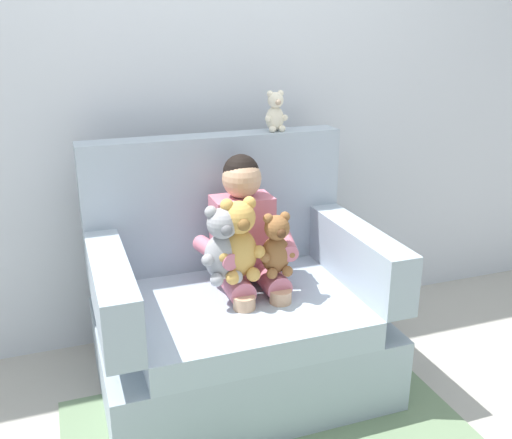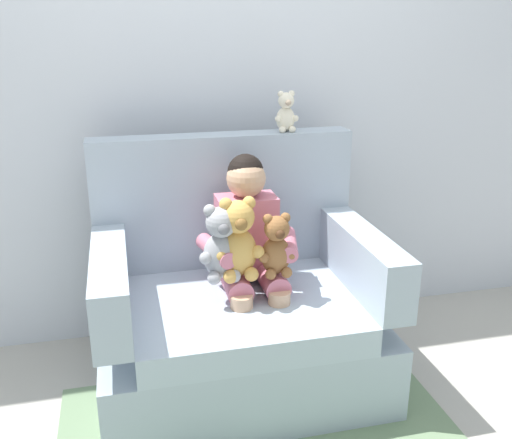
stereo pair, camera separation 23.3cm
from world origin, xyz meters
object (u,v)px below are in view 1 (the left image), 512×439
object	(u,v)px
armchair	(236,312)
plush_honey	(239,241)
plush_grey	(223,246)
seated_child	(247,242)
plush_brown	(277,246)
plush_cream_on_backrest	(275,112)

from	to	relation	value
armchair	plush_honey	distance (m)	0.40
armchair	plush_grey	distance (m)	0.40
armchair	plush_honey	bearing A→B (deg)	-99.83
armchair	plush_honey	xyz separation A→B (m)	(-0.02, -0.11, 0.38)
armchair	seated_child	distance (m)	0.33
seated_child	plush_brown	world-z (taller)	seated_child
plush_grey	armchair	bearing A→B (deg)	66.23
armchair	seated_child	xyz separation A→B (m)	(0.06, 0.01, 0.32)
plush_honey	plush_cream_on_backrest	bearing A→B (deg)	59.14
armchair	plush_grey	xyz separation A→B (m)	(-0.09, -0.11, 0.37)
plush_honey	plush_cream_on_backrest	size ratio (longest dim) A/B	1.83
armchair	plush_brown	size ratio (longest dim) A/B	4.48
plush_brown	plush_cream_on_backrest	distance (m)	0.67
plush_honey	armchair	bearing A→B (deg)	86.59
plush_honey	plush_cream_on_backrest	xyz separation A→B (m)	(0.32, 0.42, 0.44)
plush_honey	plush_brown	distance (m)	0.16
plush_honey	plush_cream_on_backrest	world-z (taller)	plush_cream_on_backrest
seated_child	plush_honey	size ratio (longest dim) A/B	2.38
seated_child	plush_honey	xyz separation A→B (m)	(-0.08, -0.13, 0.06)
plush_brown	plush_cream_on_backrest	size ratio (longest dim) A/B	1.43
seated_child	plush_grey	world-z (taller)	seated_child
plush_grey	plush_brown	bearing A→B (deg)	10.51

